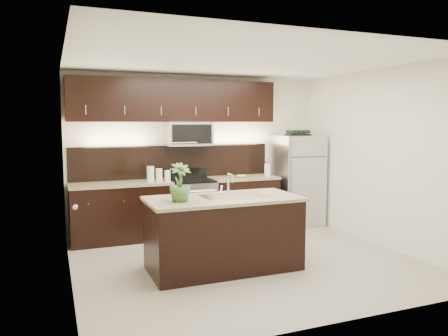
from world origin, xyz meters
The scene contains 12 objects.
ground centered at (0.00, 0.00, 0.00)m, with size 4.50×4.50×0.00m, color gray.
room_walls centered at (-0.11, -0.04, 1.70)m, with size 4.52×4.02×2.71m.
counter_run centered at (-0.46, 1.69, 0.47)m, with size 3.51×0.65×0.94m.
upper_fixtures centered at (-0.43, 1.84, 2.14)m, with size 3.49×0.40×1.66m.
island centered at (-0.39, -0.16, 0.47)m, with size 1.96×0.96×0.94m.
sink_faucet centered at (-0.24, -0.15, 0.96)m, with size 0.84×0.50×0.28m.
refrigerator centered at (1.78, 1.63, 0.83)m, with size 0.80×0.72×1.65m, color #B2B2B7.
wine_rack centered at (1.78, 1.63, 1.70)m, with size 0.41×0.25×0.10m.
plant centered at (-0.99, -0.25, 1.17)m, with size 0.26×0.26×0.47m, color #386126.
canisters centered at (-0.84, 1.62, 1.05)m, with size 0.37×0.16×0.25m.
french_press centered at (1.17, 1.64, 1.06)m, with size 0.11×0.11×0.33m.
bananas centered at (0.59, 1.61, 0.97)m, with size 0.17×0.14×0.05m, color gold.
Camera 1 is at (-2.41, -5.29, 1.90)m, focal length 35.00 mm.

